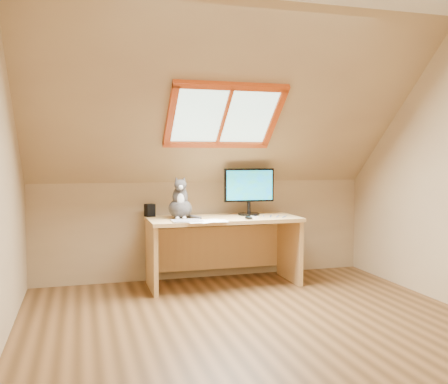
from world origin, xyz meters
name	(u,v)px	position (x,y,z in m)	size (l,w,h in m)	color
ground	(264,333)	(0.00, 0.00, 0.00)	(3.50, 3.50, 0.00)	brown
room_shell	(271,131)	(0.00, -0.09, 1.43)	(3.52, 3.52, 2.41)	tan
desk	(222,238)	(0.09, 1.44, 0.46)	(1.47, 0.64, 0.67)	#E0B96A
monitor	(249,188)	(0.39, 1.47, 0.94)	(0.51, 0.22, 0.47)	black
cat	(180,203)	(-0.33, 1.39, 0.81)	(0.25, 0.29, 0.41)	#433E3B
desk_speaker	(150,210)	(-0.59, 1.63, 0.73)	(0.09, 0.09, 0.12)	black
graphics_tablet	(187,221)	(-0.32, 1.17, 0.67)	(0.28, 0.20, 0.01)	#B2B2B7
mouse	(249,218)	(0.27, 1.15, 0.68)	(0.06, 0.10, 0.03)	black
papers	(212,221)	(-0.09, 1.12, 0.67)	(0.35, 0.30, 0.01)	white
cables	(266,217)	(0.49, 1.26, 0.67)	(0.51, 0.26, 0.01)	silver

